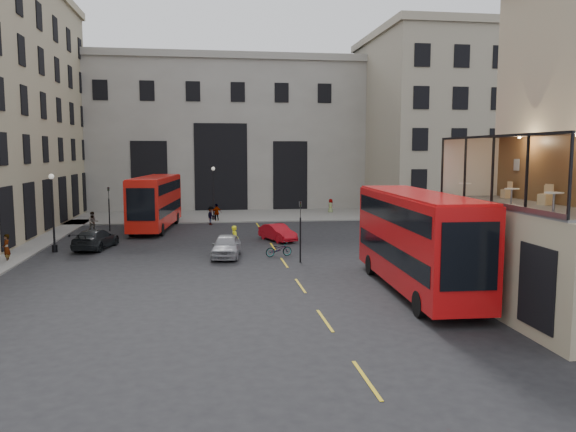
{
  "coord_description": "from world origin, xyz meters",
  "views": [
    {
      "loc": [
        -6.66,
        -21.66,
        6.83
      ],
      "look_at": [
        -1.88,
        11.21,
        3.0
      ],
      "focal_mm": 35.0,
      "sensor_mm": 36.0,
      "label": 1
    }
  ],
  "objects": [
    {
      "name": "cafe_floor",
      "position": [
        6.5,
        0.0,
        4.55
      ],
      "size": [
        3.0,
        10.0,
        0.1
      ],
      "primitive_type": "cube",
      "color": "slate",
      "rests_on": "host_frontage"
    },
    {
      "name": "cafe_table_mid",
      "position": [
        5.76,
        -0.22,
        5.08
      ],
      "size": [
        0.58,
        0.58,
        0.73
      ],
      "color": "beige",
      "rests_on": "cafe_floor"
    },
    {
      "name": "bicycle",
      "position": [
        -2.06,
        14.21,
        0.47
      ],
      "size": [
        1.88,
        1.03,
        0.94
      ],
      "primitive_type": "imported",
      "rotation": [
        0.0,
        0.0,
        1.81
      ],
      "color": "gray",
      "rests_on": "ground"
    },
    {
      "name": "cafe_chair_c",
      "position": [
        7.38,
        -0.01,
        4.85
      ],
      "size": [
        0.49,
        0.49,
        0.82
      ],
      "color": "#D2BA79",
      "rests_on": "cafe_floor"
    },
    {
      "name": "cafe_table_near",
      "position": [
        5.45,
        -3.53,
        5.13
      ],
      "size": [
        0.64,
        0.64,
        0.81
      ],
      "color": "beige",
      "rests_on": "cafe_floor"
    },
    {
      "name": "pedestrian_c",
      "position": [
        -5.73,
        32.92,
        0.88
      ],
      "size": [
        1.12,
        0.86,
        1.77
      ],
      "primitive_type": "imported",
      "rotation": [
        0.0,
        0.0,
        3.61
      ],
      "color": "gray",
      "rests_on": "ground"
    },
    {
      "name": "traffic_light_near",
      "position": [
        -1.0,
        12.0,
        2.42
      ],
      "size": [
        0.16,
        0.2,
        3.8
      ],
      "color": "black",
      "rests_on": "ground"
    },
    {
      "name": "pedestrian_b",
      "position": [
        -6.3,
        30.87,
        0.86
      ],
      "size": [
        1.03,
        1.28,
        1.72
      ],
      "primitive_type": "imported",
      "rotation": [
        0.0,
        0.0,
        1.17
      ],
      "color": "gray",
      "rests_on": "ground"
    },
    {
      "name": "car_c",
      "position": [
        -14.47,
        18.85,
        0.71
      ],
      "size": [
        2.93,
        5.16,
        1.41
      ],
      "primitive_type": "imported",
      "rotation": [
        0.0,
        0.0,
        2.93
      ],
      "color": "black",
      "rests_on": "ground"
    },
    {
      "name": "building_right",
      "position": [
        20.0,
        39.97,
        10.39
      ],
      "size": [
        16.6,
        18.6,
        20.0
      ],
      "color": "gray",
      "rests_on": "ground"
    },
    {
      "name": "ground",
      "position": [
        0.0,
        0.0,
        0.0
      ],
      "size": [
        140.0,
        140.0,
        0.0
      ],
      "primitive_type": "plane",
      "color": "black",
      "rests_on": "ground"
    },
    {
      "name": "pedestrian_d",
      "position": [
        6.93,
        38.94,
        0.8
      ],
      "size": [
        0.88,
        0.93,
        1.6
      ],
      "primitive_type": "imported",
      "rotation": [
        0.0,
        0.0,
        2.23
      ],
      "color": "gray",
      "rests_on": "ground"
    },
    {
      "name": "pedestrian_e",
      "position": [
        -19.0,
        14.74,
        0.87
      ],
      "size": [
        0.5,
        0.69,
        1.75
      ],
      "primitive_type": "imported",
      "rotation": [
        0.0,
        0.0,
        4.85
      ],
      "color": "gray",
      "rests_on": "ground"
    },
    {
      "name": "bus_far",
      "position": [
        -11.11,
        28.48,
        2.61
      ],
      "size": [
        3.86,
        11.86,
        4.65
      ],
      "color": "red",
      "rests_on": "ground"
    },
    {
      "name": "cafe_table_far",
      "position": [
        5.56,
        3.61,
        5.08
      ],
      "size": [
        0.58,
        0.58,
        0.73
      ],
      "color": "white",
      "rests_on": "cafe_floor"
    },
    {
      "name": "bus_near",
      "position": [
        3.4,
        4.13,
        2.72
      ],
      "size": [
        3.25,
        12.24,
        4.85
      ],
      "color": "red",
      "rests_on": "ground"
    },
    {
      "name": "street_lamp_a",
      "position": [
        -17.0,
        18.0,
        2.39
      ],
      "size": [
        0.36,
        0.36,
        5.33
      ],
      "color": "black",
      "rests_on": "ground"
    },
    {
      "name": "traffic_light_far",
      "position": [
        -15.0,
        28.0,
        2.42
      ],
      "size": [
        0.16,
        0.2,
        3.8
      ],
      "color": "black",
      "rests_on": "ground"
    },
    {
      "name": "host_frontage",
      "position": [
        6.5,
        0.0,
        2.25
      ],
      "size": [
        3.0,
        11.0,
        4.5
      ],
      "primitive_type": "cube",
      "color": "tan",
      "rests_on": "ground"
    },
    {
      "name": "car_b",
      "position": [
        -1.33,
        20.58,
        0.64
      ],
      "size": [
        2.75,
        4.08,
        1.27
      ],
      "primitive_type": "imported",
      "rotation": [
        0.0,
        0.0,
        0.4
      ],
      "color": "#AF0A15",
      "rests_on": "ground"
    },
    {
      "name": "cafe_chair_d",
      "position": [
        7.59,
        3.39,
        4.84
      ],
      "size": [
        0.42,
        0.42,
        0.8
      ],
      "color": "tan",
      "rests_on": "cafe_floor"
    },
    {
      "name": "pedestrian_a",
      "position": [
        -16.23,
        27.29,
        0.88
      ],
      "size": [
        1.02,
        0.89,
        1.76
      ],
      "primitive_type": "imported",
      "rotation": [
        0.0,
        0.0,
        0.31
      ],
      "color": "gray",
      "rests_on": "ground"
    },
    {
      "name": "car_a",
      "position": [
        -5.45,
        14.47,
        0.73
      ],
      "size": [
        2.29,
        4.5,
        1.47
      ],
      "primitive_type": "imported",
      "rotation": [
        0.0,
        0.0,
        -0.13
      ],
      "color": "#A2A3AA",
      "rests_on": "ground"
    },
    {
      "name": "street_lamp_b",
      "position": [
        -6.0,
        34.0,
        2.39
      ],
      "size": [
        0.36,
        0.36,
        5.33
      ],
      "color": "black",
      "rests_on": "ground"
    },
    {
      "name": "cafe_chair_b",
      "position": [
        7.38,
        -0.07,
        4.87
      ],
      "size": [
        0.52,
        0.52,
        0.87
      ],
      "color": "#D9B67D",
      "rests_on": "cafe_floor"
    },
    {
      "name": "cyclist",
      "position": [
        -4.84,
        15.49,
        0.96
      ],
      "size": [
        0.46,
        0.7,
        1.91
      ],
      "primitive_type": "imported",
      "rotation": [
        0.0,
        0.0,
        1.57
      ],
      "color": "yellow",
      "rests_on": "ground"
    },
    {
      "name": "pavement_far",
      "position": [
        -6.0,
        38.0,
        0.06
      ],
      "size": [
        40.0,
        12.0,
        0.12
      ],
      "primitive_type": "cube",
      "color": "slate",
      "rests_on": "ground"
    },
    {
      "name": "gateway",
      "position": [
        -5.0,
        47.99,
        9.39
      ],
      "size": [
        35.0,
        10.6,
        18.0
      ],
      "color": "#A09D95",
      "rests_on": "ground"
    }
  ]
}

